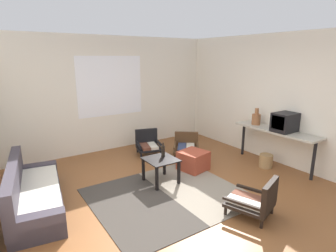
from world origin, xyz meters
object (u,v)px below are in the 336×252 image
at_px(armchair_corner, 186,146).
at_px(crt_television, 285,122).
at_px(armchair_striped_foreground, 256,200).
at_px(console_shelf, 276,133).
at_px(clay_vase, 256,119).
at_px(ottoman_orange, 193,161).
at_px(couch, 32,194).
at_px(coffee_table, 161,164).
at_px(armchair_by_window, 148,143).
at_px(wicker_basket, 266,161).
at_px(glass_bottle, 163,151).

distance_m(armchair_corner, crt_television, 2.15).
distance_m(armchair_striped_foreground, console_shelf, 2.16).
bearing_deg(clay_vase, crt_television, -90.26).
relative_size(armchair_corner, crt_television, 1.80).
height_order(ottoman_orange, clay_vase, clay_vase).
bearing_deg(crt_television, couch, 165.74).
distance_m(coffee_table, clay_vase, 2.45).
xyz_separation_m(armchair_by_window, ottoman_orange, (0.29, -1.34, -0.05)).
bearing_deg(armchair_by_window, wicker_basket, -51.92).
xyz_separation_m(console_shelf, glass_bottle, (-2.27, 0.72, -0.15)).
xyz_separation_m(armchair_corner, wicker_basket, (0.96, -1.46, -0.10)).
relative_size(armchair_corner, wicker_basket, 3.07).
xyz_separation_m(armchair_striped_foreground, glass_bottle, (-0.43, 1.76, 0.31)).
xyz_separation_m(armchair_corner, ottoman_orange, (-0.37, -0.73, -0.04)).
height_order(armchair_by_window, armchair_striped_foreground, armchair_striped_foreground).
relative_size(armchair_striped_foreground, crt_television, 1.61).
height_order(ottoman_orange, crt_television, crt_television).
bearing_deg(armchair_by_window, glass_bottle, -108.18).
height_order(armchair_striped_foreground, armchair_corner, armchair_striped_foreground).
relative_size(armchair_by_window, console_shelf, 0.37).
xyz_separation_m(armchair_striped_foreground, crt_television, (1.84, 0.86, 0.72)).
distance_m(coffee_table, console_shelf, 2.49).
height_order(ottoman_orange, glass_bottle, glass_bottle).
bearing_deg(console_shelf, armchair_striped_foreground, -150.58).
distance_m(couch, wicker_basket, 4.35).
bearing_deg(wicker_basket, coffee_table, 164.65).
relative_size(coffee_table, console_shelf, 0.31).
bearing_deg(couch, clay_vase, -5.68).
xyz_separation_m(couch, wicker_basket, (4.25, -0.93, -0.09)).
bearing_deg(crt_television, wicker_basket, 133.48).
distance_m(couch, crt_television, 4.65).
distance_m(armchair_by_window, wicker_basket, 2.63).
height_order(glass_bottle, wicker_basket, glass_bottle).
xyz_separation_m(crt_television, wicker_basket, (-0.19, 0.21, -0.84)).
height_order(console_shelf, wicker_basket, console_shelf).
relative_size(couch, armchair_striped_foreground, 2.72).
height_order(armchair_striped_foreground, ottoman_orange, armchair_striped_foreground).
bearing_deg(wicker_basket, glass_bottle, 161.69).
relative_size(crt_television, wicker_basket, 1.70).
xyz_separation_m(armchair_corner, console_shelf, (1.16, -1.49, 0.47)).
height_order(coffee_table, clay_vase, clay_vase).
relative_size(ottoman_orange, clay_vase, 1.39).
distance_m(coffee_table, glass_bottle, 0.25).
bearing_deg(armchair_by_window, armchair_striped_foreground, -90.42).
bearing_deg(glass_bottle, ottoman_orange, 3.00).
distance_m(glass_bottle, wicker_basket, 2.23).
relative_size(armchair_striped_foreground, glass_bottle, 2.88).
bearing_deg(armchair_corner, ottoman_orange, -117.18).
bearing_deg(armchair_by_window, coffee_table, -110.91).
distance_m(couch, armchair_by_window, 2.87).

